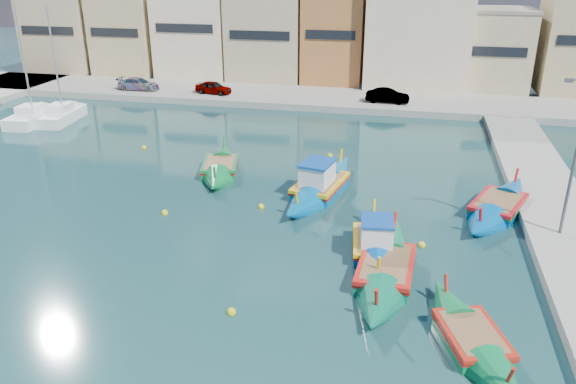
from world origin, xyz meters
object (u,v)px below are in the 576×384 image
(luzzu_blue_cabin, at_px, (375,246))
(luzzu_cyan_mid, at_px, (498,208))
(luzzu_cyan_south, at_px, (472,341))
(yacht_north, at_px, (70,112))
(yacht_midnorth, at_px, (42,114))
(quay_street_lamp, at_px, (574,158))
(luzzu_blue_south, at_px, (386,271))
(luzzu_turquoise_cabin, at_px, (320,187))
(luzzu_green, at_px, (220,168))
(church_block, at_px, (421,5))

(luzzu_blue_cabin, distance_m, luzzu_cyan_mid, 8.55)
(luzzu_cyan_south, distance_m, yacht_north, 40.45)
(yacht_midnorth, bearing_deg, quay_street_lamp, -20.81)
(luzzu_cyan_mid, bearing_deg, quay_street_lamp, -50.09)
(yacht_north, bearing_deg, luzzu_cyan_mid, -20.72)
(yacht_midnorth, bearing_deg, luzzu_cyan_south, -35.23)
(quay_street_lamp, height_order, luzzu_cyan_mid, quay_street_lamp)
(yacht_midnorth, bearing_deg, luzzu_blue_south, -32.97)
(luzzu_turquoise_cabin, xyz_separation_m, luzzu_green, (-6.86, 2.01, -0.12))
(church_block, height_order, luzzu_blue_south, church_block)
(luzzu_blue_south, distance_m, yacht_north, 35.37)
(church_block, distance_m, luzzu_blue_cabin, 37.92)
(church_block, distance_m, luzzu_cyan_south, 44.09)
(luzzu_cyan_mid, bearing_deg, luzzu_green, 171.23)
(luzzu_turquoise_cabin, xyz_separation_m, luzzu_cyan_mid, (9.86, -0.57, -0.11))
(quay_street_lamp, xyz_separation_m, luzzu_cyan_mid, (-2.44, 2.92, -4.05))
(luzzu_blue_cabin, relative_size, luzzu_cyan_mid, 0.90)
(luzzu_blue_cabin, bearing_deg, yacht_north, 145.97)
(luzzu_blue_south, height_order, luzzu_cyan_south, luzzu_blue_south)
(luzzu_turquoise_cabin, distance_m, luzzu_cyan_south, 14.84)
(luzzu_cyan_mid, bearing_deg, yacht_north, 159.28)
(luzzu_cyan_mid, height_order, luzzu_blue_south, luzzu_blue_south)
(quay_street_lamp, xyz_separation_m, luzzu_cyan_south, (-4.67, -9.24, -4.09))
(luzzu_turquoise_cabin, relative_size, luzzu_blue_south, 1.08)
(yacht_north, bearing_deg, luzzu_blue_cabin, -34.03)
(luzzu_green, bearing_deg, luzzu_cyan_mid, -8.77)
(luzzu_green, xyz_separation_m, luzzu_cyan_south, (14.49, -14.74, -0.03))
(quay_street_lamp, height_order, luzzu_turquoise_cabin, quay_street_lamp)
(yacht_midnorth, bearing_deg, luzzu_green, -25.29)
(quay_street_lamp, distance_m, luzzu_turquoise_cabin, 13.38)
(quay_street_lamp, height_order, luzzu_blue_cabin, quay_street_lamp)
(luzzu_turquoise_cabin, height_order, yacht_north, yacht_north)
(luzzu_blue_south, bearing_deg, yacht_midnorth, 147.03)
(luzzu_blue_south, xyz_separation_m, luzzu_cyan_south, (3.28, -4.07, -0.04))
(luzzu_blue_cabin, xyz_separation_m, luzzu_green, (-10.59, 8.54, -0.08))
(luzzu_blue_cabin, bearing_deg, luzzu_cyan_mid, 44.20)
(yacht_midnorth, bearing_deg, luzzu_turquoise_cabin, -23.05)
(luzzu_cyan_south, bearing_deg, luzzu_cyan_mid, 79.61)
(quay_street_lamp, xyz_separation_m, luzzu_blue_south, (-7.95, -5.17, -4.05))
(yacht_north, relative_size, yacht_midnorth, 0.96)
(luzzu_turquoise_cabin, xyz_separation_m, yacht_north, (-24.15, 12.30, 0.00))
(luzzu_blue_south, bearing_deg, luzzu_turquoise_cabin, 116.67)
(luzzu_blue_south, xyz_separation_m, yacht_north, (-28.50, 20.96, 0.11))
(luzzu_cyan_mid, relative_size, luzzu_blue_south, 0.96)
(luzzu_blue_cabin, xyz_separation_m, yacht_north, (-27.88, 18.83, 0.04))
(church_block, xyz_separation_m, yacht_midnorth, (-31.01, -19.38, -7.99))
(church_block, distance_m, yacht_midnorth, 37.43)
(church_block, height_order, luzzu_turquoise_cabin, church_block)
(church_block, distance_m, luzzu_turquoise_cabin, 31.92)
(quay_street_lamp, height_order, luzzu_cyan_south, quay_street_lamp)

